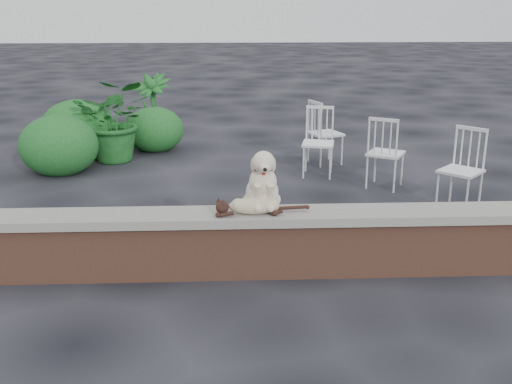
{
  "coord_description": "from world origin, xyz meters",
  "views": [
    {
      "loc": [
        -0.86,
        -5.01,
        2.35
      ],
      "look_at": [
        -0.63,
        0.2,
        0.7
      ],
      "focal_mm": 42.99,
      "sensor_mm": 36.0,
      "label": 1
    }
  ],
  "objects_px": {
    "dog": "(262,178)",
    "chair_b": "(318,142)",
    "chair_c": "(386,152)",
    "chair_e": "(326,132)",
    "cat": "(254,205)",
    "potted_plant_a": "(116,120)",
    "chair_d": "(461,170)",
    "potted_plant_b": "(152,109)"
  },
  "relations": [
    {
      "from": "chair_b",
      "to": "potted_plant_a",
      "type": "height_order",
      "value": "potted_plant_a"
    },
    {
      "from": "potted_plant_a",
      "to": "chair_b",
      "type": "bearing_deg",
      "value": -18.17
    },
    {
      "from": "chair_b",
      "to": "chair_c",
      "type": "bearing_deg",
      "value": -24.99
    },
    {
      "from": "chair_e",
      "to": "chair_b",
      "type": "relative_size",
      "value": 1.0
    },
    {
      "from": "dog",
      "to": "cat",
      "type": "relative_size",
      "value": 0.57
    },
    {
      "from": "dog",
      "to": "chair_b",
      "type": "height_order",
      "value": "dog"
    },
    {
      "from": "cat",
      "to": "chair_c",
      "type": "bearing_deg",
      "value": 53.26
    },
    {
      "from": "dog",
      "to": "potted_plant_b",
      "type": "distance_m",
      "value": 5.34
    },
    {
      "from": "dog",
      "to": "chair_e",
      "type": "height_order",
      "value": "dog"
    },
    {
      "from": "chair_d",
      "to": "chair_b",
      "type": "bearing_deg",
      "value": 179.49
    },
    {
      "from": "potted_plant_b",
      "to": "cat",
      "type": "bearing_deg",
      "value": -74.2
    },
    {
      "from": "dog",
      "to": "chair_c",
      "type": "distance_m",
      "value": 3.01
    },
    {
      "from": "dog",
      "to": "cat",
      "type": "xyz_separation_m",
      "value": [
        -0.08,
        -0.15,
        -0.2
      ]
    },
    {
      "from": "potted_plant_a",
      "to": "chair_c",
      "type": "bearing_deg",
      "value": -22.7
    },
    {
      "from": "dog",
      "to": "potted_plant_a",
      "type": "distance_m",
      "value": 4.45
    },
    {
      "from": "cat",
      "to": "potted_plant_a",
      "type": "relative_size",
      "value": 0.78
    },
    {
      "from": "chair_d",
      "to": "potted_plant_a",
      "type": "distance_m",
      "value": 4.98
    },
    {
      "from": "chair_d",
      "to": "cat",
      "type": "bearing_deg",
      "value": -100.12
    },
    {
      "from": "chair_c",
      "to": "potted_plant_a",
      "type": "bearing_deg",
      "value": 7.18
    },
    {
      "from": "chair_b",
      "to": "potted_plant_b",
      "type": "relative_size",
      "value": 0.8
    },
    {
      "from": "chair_e",
      "to": "cat",
      "type": "bearing_deg",
      "value": 140.05
    },
    {
      "from": "chair_e",
      "to": "chair_c",
      "type": "bearing_deg",
      "value": -176.85
    },
    {
      "from": "chair_d",
      "to": "chair_c",
      "type": "xyz_separation_m",
      "value": [
        -0.66,
        0.88,
        0.0
      ]
    },
    {
      "from": "chair_d",
      "to": "potted_plant_a",
      "type": "xyz_separation_m",
      "value": [
        -4.35,
        2.42,
        0.15
      ]
    },
    {
      "from": "potted_plant_b",
      "to": "dog",
      "type": "bearing_deg",
      "value": -72.93
    },
    {
      "from": "dog",
      "to": "chair_b",
      "type": "relative_size",
      "value": 0.59
    },
    {
      "from": "cat",
      "to": "potted_plant_a",
      "type": "height_order",
      "value": "potted_plant_a"
    },
    {
      "from": "dog",
      "to": "chair_d",
      "type": "relative_size",
      "value": 0.59
    },
    {
      "from": "dog",
      "to": "chair_b",
      "type": "distance_m",
      "value": 3.2
    },
    {
      "from": "chair_e",
      "to": "potted_plant_b",
      "type": "height_order",
      "value": "potted_plant_b"
    },
    {
      "from": "dog",
      "to": "cat",
      "type": "bearing_deg",
      "value": -120.02
    },
    {
      "from": "dog",
      "to": "potted_plant_a",
      "type": "xyz_separation_m",
      "value": [
        -1.97,
        3.99,
        -0.24
      ]
    },
    {
      "from": "chair_e",
      "to": "chair_c",
      "type": "distance_m",
      "value": 1.37
    },
    {
      "from": "chair_d",
      "to": "chair_c",
      "type": "relative_size",
      "value": 1.0
    },
    {
      "from": "cat",
      "to": "chair_c",
      "type": "relative_size",
      "value": 1.03
    },
    {
      "from": "chair_e",
      "to": "potted_plant_b",
      "type": "distance_m",
      "value": 3.06
    },
    {
      "from": "dog",
      "to": "cat",
      "type": "distance_m",
      "value": 0.26
    },
    {
      "from": "cat",
      "to": "chair_d",
      "type": "bearing_deg",
      "value": 33.0
    },
    {
      "from": "chair_c",
      "to": "potted_plant_b",
      "type": "bearing_deg",
      "value": -9.07
    },
    {
      "from": "chair_e",
      "to": "potted_plant_b",
      "type": "xyz_separation_m",
      "value": [
        -2.7,
        1.43,
        0.12
      ]
    },
    {
      "from": "dog",
      "to": "potted_plant_b",
      "type": "bearing_deg",
      "value": 105.12
    },
    {
      "from": "chair_d",
      "to": "potted_plant_b",
      "type": "xyz_separation_m",
      "value": [
        -3.94,
        3.53,
        0.12
      ]
    }
  ]
}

